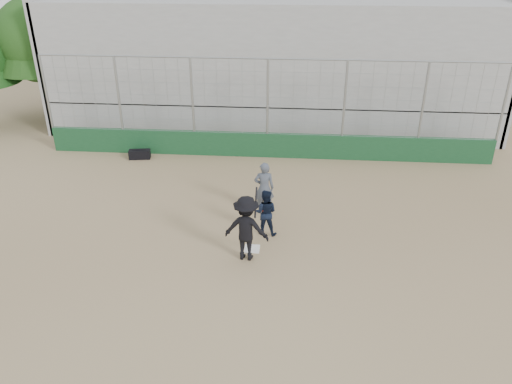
# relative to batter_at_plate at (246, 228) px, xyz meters

# --- Properties ---
(ground) EXTENTS (90.00, 90.00, 0.00)m
(ground) POSITION_rel_batter_at_plate_xyz_m (0.12, 0.44, -0.96)
(ground) COLOR brown
(ground) RESTS_ON ground
(home_plate) EXTENTS (0.44, 0.44, 0.02)m
(home_plate) POSITION_rel_batter_at_plate_xyz_m (0.12, 0.44, -0.94)
(home_plate) COLOR white
(home_plate) RESTS_ON ground
(backstop) EXTENTS (18.10, 0.25, 4.04)m
(backstop) POSITION_rel_batter_at_plate_xyz_m (0.12, 7.44, 0.00)
(backstop) COLOR #123B1E
(backstop) RESTS_ON ground
(bleachers) EXTENTS (20.25, 6.70, 6.98)m
(bleachers) POSITION_rel_batter_at_plate_xyz_m (0.12, 12.39, 1.97)
(bleachers) COLOR gray
(bleachers) RESTS_ON ground
(tree_left) EXTENTS (4.48, 4.48, 7.00)m
(tree_left) POSITION_rel_batter_at_plate_xyz_m (-10.88, 11.44, 3.43)
(tree_left) COLOR #3A2815
(tree_left) RESTS_ON ground
(batter_at_plate) EXTENTS (1.32, 0.88, 2.04)m
(batter_at_plate) POSITION_rel_batter_at_plate_xyz_m (0.00, 0.00, 0.00)
(batter_at_plate) COLOR black
(batter_at_plate) RESTS_ON ground
(catcher_crouched) EXTENTS (0.77, 0.63, 1.02)m
(catcher_crouched) POSITION_rel_batter_at_plate_xyz_m (0.44, 1.30, -0.45)
(catcher_crouched) COLOR black
(catcher_crouched) RESTS_ON ground
(umpire) EXTENTS (0.68, 0.48, 1.60)m
(umpire) POSITION_rel_batter_at_plate_xyz_m (0.31, 2.66, -0.16)
(umpire) COLOR #434A55
(umpire) RESTS_ON ground
(equipment_bag) EXTENTS (0.90, 0.48, 0.40)m
(equipment_bag) POSITION_rel_batter_at_plate_xyz_m (-5.07, 6.79, -0.77)
(equipment_bag) COLOR black
(equipment_bag) RESTS_ON ground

